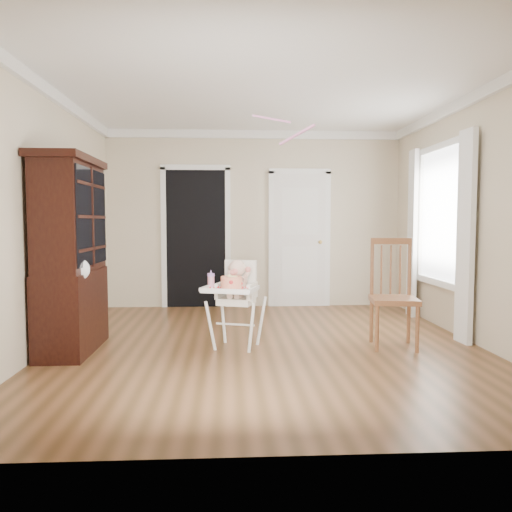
{
  "coord_description": "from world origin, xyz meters",
  "views": [
    {
      "loc": [
        -0.39,
        -5.21,
        1.32
      ],
      "look_at": [
        -0.12,
        -0.15,
        0.97
      ],
      "focal_mm": 35.0,
      "sensor_mm": 36.0,
      "label": 1
    }
  ],
  "objects": [
    {
      "name": "crown_molding",
      "position": [
        0.0,
        0.0,
        2.64
      ],
      "size": [
        4.5,
        5.0,
        0.12
      ],
      "primitive_type": null,
      "color": "white",
      "rests_on": "ceiling"
    },
    {
      "name": "china_cabinet",
      "position": [
        -1.99,
        -0.1,
        0.98
      ],
      "size": [
        0.52,
        1.17,
        1.97
      ],
      "color": "black",
      "rests_on": "floor"
    },
    {
      "name": "wall_right",
      "position": [
        2.25,
        0.0,
        1.35
      ],
      "size": [
        0.0,
        5.0,
        5.0
      ],
      "primitive_type": "plane",
      "rotation": [
        1.57,
        0.0,
        -1.57
      ],
      "color": "beige",
      "rests_on": "floor"
    },
    {
      "name": "high_chair",
      "position": [
        -0.32,
        -0.06,
        0.57
      ],
      "size": [
        0.7,
        0.79,
        0.93
      ],
      "rotation": [
        0.0,
        0.0,
        -0.32
      ],
      "color": "white",
      "rests_on": "floor"
    },
    {
      "name": "closet_door",
      "position": [
        0.7,
        2.48,
        1.02
      ],
      "size": [
        0.96,
        0.09,
        2.13
      ],
      "color": "white",
      "rests_on": "wall_back"
    },
    {
      "name": "window_right",
      "position": [
        2.18,
        0.8,
        1.29
      ],
      "size": [
        0.13,
        1.84,
        2.3
      ],
      "color": "white",
      "rests_on": "wall_right"
    },
    {
      "name": "wall_back",
      "position": [
        0.0,
        2.5,
        1.35
      ],
      "size": [
        4.5,
        0.0,
        4.5
      ],
      "primitive_type": "plane",
      "rotation": [
        1.57,
        0.0,
        0.0
      ],
      "color": "beige",
      "rests_on": "floor"
    },
    {
      "name": "streamer",
      "position": [
        0.06,
        0.19,
        2.41
      ],
      "size": [
        0.39,
        0.34,
        0.15
      ],
      "primitive_type": null,
      "rotation": [
        0.26,
        0.0,
        0.86
      ],
      "color": "#F28CCA",
      "rests_on": "ceiling"
    },
    {
      "name": "wall_left",
      "position": [
        -2.25,
        0.0,
        1.35
      ],
      "size": [
        0.0,
        5.0,
        5.0
      ],
      "primitive_type": "plane",
      "rotation": [
        1.57,
        0.0,
        1.57
      ],
      "color": "beige",
      "rests_on": "floor"
    },
    {
      "name": "baby",
      "position": [
        -0.31,
        -0.04,
        0.71
      ],
      "size": [
        0.26,
        0.25,
        0.42
      ],
      "rotation": [
        0.0,
        0.0,
        -0.32
      ],
      "color": "beige",
      "rests_on": "high_chair"
    },
    {
      "name": "dining_chair",
      "position": [
        1.33,
        -0.1,
        0.53
      ],
      "size": [
        0.53,
        0.53,
        1.14
      ],
      "rotation": [
        0.0,
        0.0,
        -0.14
      ],
      "color": "brown",
      "rests_on": "floor"
    },
    {
      "name": "sippy_cup",
      "position": [
        -0.58,
        -0.1,
        0.72
      ],
      "size": [
        0.07,
        0.07,
        0.18
      ],
      "rotation": [
        0.0,
        0.0,
        -0.32
      ],
      "color": "#CD7D94",
      "rests_on": "high_chair"
    },
    {
      "name": "floor",
      "position": [
        0.0,
        0.0,
        0.0
      ],
      "size": [
        5.0,
        5.0,
        0.0
      ],
      "primitive_type": "plane",
      "color": "#52371C",
      "rests_on": "ground"
    },
    {
      "name": "ceiling",
      "position": [
        0.0,
        0.0,
        2.7
      ],
      "size": [
        5.0,
        5.0,
        0.0
      ],
      "primitive_type": "plane",
      "rotation": [
        3.14,
        0.0,
        0.0
      ],
      "color": "white",
      "rests_on": "wall_back"
    },
    {
      "name": "doorway",
      "position": [
        -0.9,
        2.48,
        1.11
      ],
      "size": [
        1.06,
        0.05,
        2.22
      ],
      "color": "black",
      "rests_on": "wall_back"
    },
    {
      "name": "cake",
      "position": [
        -0.37,
        -0.26,
        0.71
      ],
      "size": [
        0.28,
        0.28,
        0.13
      ],
      "color": "silver",
      "rests_on": "high_chair"
    }
  ]
}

